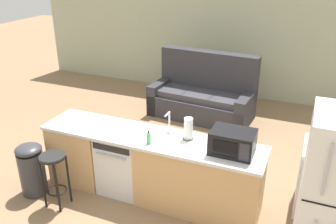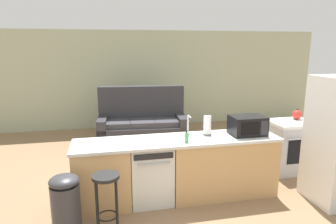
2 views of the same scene
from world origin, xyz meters
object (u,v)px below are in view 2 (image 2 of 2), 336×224
(microwave, at_px, (247,125))
(paper_towel_roll, at_px, (207,126))
(soap_bottle, at_px, (187,137))
(couch, at_px, (142,124))
(stove_range, at_px, (290,146))
(bar_stool, at_px, (106,191))
(dishwasher, at_px, (151,173))
(kettle, at_px, (297,115))
(trash_bin, at_px, (66,204))

(microwave, xyz_separation_m, paper_towel_roll, (-0.58, 0.12, -0.00))
(soap_bottle, bearing_deg, couch, 94.39)
(stove_range, xyz_separation_m, bar_stool, (-3.22, -1.20, 0.08))
(dishwasher, bearing_deg, bar_stool, -133.46)
(soap_bottle, xyz_separation_m, couch, (-0.23, 2.99, -0.58))
(microwave, bearing_deg, stove_range, 25.73)
(couch, bearing_deg, stove_range, -43.88)
(dishwasher, distance_m, paper_towel_roll, 1.08)
(kettle, height_order, bar_stool, kettle)
(trash_bin, xyz_separation_m, couch, (1.34, 3.38, 0.02))
(kettle, distance_m, bar_stool, 3.67)
(paper_towel_roll, distance_m, kettle, 1.97)
(stove_range, bearing_deg, microwave, -154.27)
(microwave, distance_m, paper_towel_roll, 0.60)
(dishwasher, distance_m, couch, 2.82)
(dishwasher, height_order, couch, couch)
(stove_range, distance_m, bar_stool, 3.44)
(stove_range, relative_size, microwave, 1.80)
(paper_towel_roll, bearing_deg, kettle, 16.39)
(paper_towel_roll, relative_size, bar_stool, 0.38)
(stove_range, xyz_separation_m, soap_bottle, (-2.12, -0.72, 0.52))
(kettle, bearing_deg, dishwasher, -166.22)
(dishwasher, xyz_separation_m, couch, (0.25, 2.81, -0.03))
(bar_stool, relative_size, couch, 0.36)
(microwave, relative_size, kettle, 2.44)
(microwave, relative_size, couch, 0.24)
(dishwasher, xyz_separation_m, trash_bin, (-1.09, -0.57, -0.04))
(dishwasher, relative_size, couch, 0.41)
(stove_range, relative_size, paper_towel_roll, 3.19)
(stove_range, bearing_deg, paper_towel_roll, -166.11)
(paper_towel_roll, xyz_separation_m, couch, (-0.63, 2.69, -0.64))
(dishwasher, xyz_separation_m, microwave, (1.46, -0.00, 0.62))
(dishwasher, height_order, kettle, kettle)
(trash_bin, bearing_deg, soap_bottle, 13.97)
(dishwasher, bearing_deg, couch, 85.00)
(dishwasher, xyz_separation_m, paper_towel_roll, (0.88, 0.12, 0.62))
(microwave, xyz_separation_m, bar_stool, (-2.08, -0.66, -0.50))
(paper_towel_roll, distance_m, couch, 2.84)
(dishwasher, relative_size, kettle, 4.10)
(stove_range, height_order, couch, couch)
(stove_range, height_order, bar_stool, stove_range)
(soap_bottle, bearing_deg, paper_towel_roll, 36.70)
(microwave, distance_m, bar_stool, 2.24)
(soap_bottle, relative_size, bar_stool, 0.24)
(paper_towel_roll, xyz_separation_m, kettle, (1.89, 0.56, -0.05))
(bar_stool, bearing_deg, microwave, 17.47)
(paper_towel_roll, distance_m, bar_stool, 1.76)
(bar_stool, bearing_deg, paper_towel_roll, 27.46)
(dishwasher, xyz_separation_m, kettle, (2.77, 0.68, 0.56))
(paper_towel_roll, distance_m, soap_bottle, 0.50)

